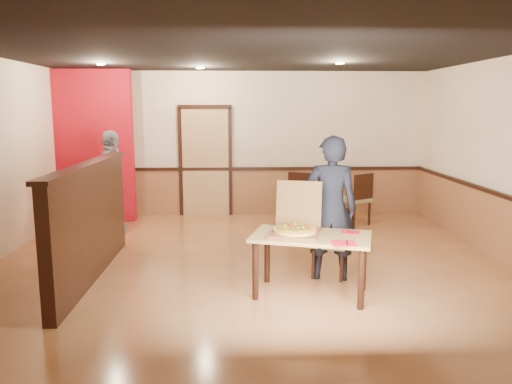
% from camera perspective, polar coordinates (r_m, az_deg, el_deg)
% --- Properties ---
extents(floor, '(7.00, 7.00, 0.00)m').
position_cam_1_polar(floor, '(6.64, -0.50, -8.88)').
color(floor, '#CD834F').
rests_on(floor, ground).
extents(ceiling, '(7.00, 7.00, 0.00)m').
position_cam_1_polar(ceiling, '(6.33, -0.54, 15.91)').
color(ceiling, black).
rests_on(ceiling, wall_back).
extents(wall_back, '(7.00, 0.00, 7.00)m').
position_cam_1_polar(wall_back, '(9.82, -1.12, 5.49)').
color(wall_back, '#FCE8C5').
rests_on(wall_back, floor).
extents(wainscot_back, '(7.00, 0.04, 0.90)m').
position_cam_1_polar(wainscot_back, '(9.90, -1.09, -0.01)').
color(wainscot_back, '#96603C').
rests_on(wainscot_back, floor).
extents(chair_rail_back, '(7.00, 0.06, 0.06)m').
position_cam_1_polar(chair_rail_back, '(9.81, -1.10, 2.68)').
color(chair_rail_back, black).
rests_on(chair_rail_back, wall_back).
extents(back_door, '(0.90, 0.06, 2.10)m').
position_cam_1_polar(back_door, '(9.83, -5.78, 3.40)').
color(back_door, tan).
rests_on(back_door, wall_back).
extents(booth_partition, '(0.20, 3.10, 1.44)m').
position_cam_1_polar(booth_partition, '(6.50, -18.39, -3.04)').
color(booth_partition, black).
rests_on(booth_partition, floor).
extents(red_accent_panel, '(1.60, 0.20, 2.78)m').
position_cam_1_polar(red_accent_panel, '(9.71, -18.51, 4.95)').
color(red_accent_panel, '#B10C1B').
rests_on(red_accent_panel, floor).
extents(spot_a, '(0.14, 0.14, 0.02)m').
position_cam_1_polar(spot_a, '(8.39, -17.31, 13.81)').
color(spot_a, beige).
rests_on(spot_a, ceiling).
extents(spot_b, '(0.14, 0.14, 0.02)m').
position_cam_1_polar(spot_b, '(8.84, -6.37, 13.94)').
color(spot_b, beige).
rests_on(spot_b, ceiling).
extents(spot_c, '(0.14, 0.14, 0.02)m').
position_cam_1_polar(spot_c, '(7.98, 9.57, 14.34)').
color(spot_c, beige).
rests_on(spot_c, ceiling).
extents(main_table, '(1.46, 1.08, 0.70)m').
position_cam_1_polar(main_table, '(5.66, 6.32, -5.94)').
color(main_table, tan).
rests_on(main_table, floor).
extents(diner_chair, '(0.55, 0.55, 0.86)m').
position_cam_1_polar(diner_chair, '(6.40, 8.61, -5.31)').
color(diner_chair, olive).
rests_on(diner_chair, floor).
extents(side_chair_left, '(0.65, 0.65, 0.99)m').
position_cam_1_polar(side_chair_left, '(8.94, 5.45, -0.50)').
color(side_chair_left, olive).
rests_on(side_chair_left, floor).
extents(side_chair_right, '(0.66, 0.66, 0.96)m').
position_cam_1_polar(side_chair_right, '(9.13, 11.48, -0.56)').
color(side_chair_right, olive).
rests_on(side_chair_right, floor).
extents(side_table, '(0.73, 0.73, 0.71)m').
position_cam_1_polar(side_table, '(9.62, 7.81, 0.13)').
color(side_table, tan).
rests_on(side_table, floor).
extents(diner, '(0.71, 0.52, 1.78)m').
position_cam_1_polar(diner, '(6.17, 8.52, -1.85)').
color(diner, black).
rests_on(diner, floor).
extents(passerby, '(0.61, 1.08, 1.74)m').
position_cam_1_polar(passerby, '(8.74, -16.13, 1.10)').
color(passerby, gray).
rests_on(passerby, floor).
extents(pizza_box, '(0.67, 0.74, 0.56)m').
position_cam_1_polar(pizza_box, '(5.65, 4.54, -4.07)').
color(pizza_box, brown).
rests_on(pizza_box, main_table).
extents(pizza, '(0.62, 0.62, 0.03)m').
position_cam_1_polar(pizza, '(5.60, 4.46, -4.37)').
color(pizza, '#E0AB51').
rests_on(pizza, pizza_box).
extents(napkin_near, '(0.25, 0.25, 0.01)m').
position_cam_1_polar(napkin_near, '(5.33, 10.00, -5.79)').
color(napkin_near, red).
rests_on(napkin_near, main_table).
extents(napkin_far, '(0.25, 0.25, 0.01)m').
position_cam_1_polar(napkin_far, '(5.81, 10.76, -4.53)').
color(napkin_far, red).
rests_on(napkin_far, main_table).
extents(condiment, '(0.06, 0.06, 0.15)m').
position_cam_1_polar(condiment, '(9.50, 7.55, 1.52)').
color(condiment, brown).
rests_on(condiment, side_table).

